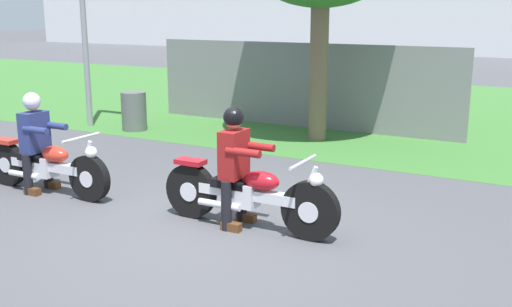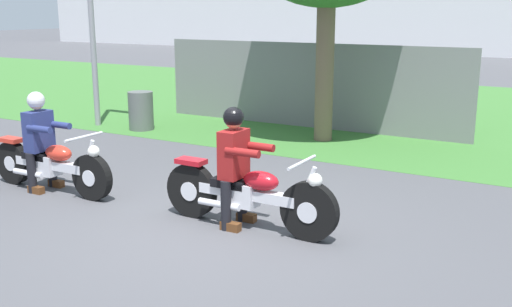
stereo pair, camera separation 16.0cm
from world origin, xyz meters
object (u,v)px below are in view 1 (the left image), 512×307
(motorcycle_follow, at_px, (47,166))
(trash_can, at_px, (134,111))
(motorcycle_lead, at_px, (248,195))
(rider_lead, at_px, (235,157))
(rider_follow, at_px, (36,134))

(motorcycle_follow, relative_size, trash_can, 2.71)
(motorcycle_lead, xyz_separation_m, rider_lead, (-0.17, 0.00, 0.42))
(motorcycle_lead, bearing_deg, rider_follow, -177.99)
(motorcycle_follow, height_order, rider_follow, rider_follow)
(motorcycle_lead, xyz_separation_m, rider_follow, (-3.28, -0.14, 0.41))
(rider_lead, relative_size, rider_follow, 1.02)
(rider_follow, distance_m, trash_can, 4.39)
(rider_lead, bearing_deg, motorcycle_follow, -177.67)
(motorcycle_follow, xyz_separation_m, rider_follow, (-0.17, 0.00, 0.43))
(motorcycle_lead, bearing_deg, motorcycle_follow, -177.84)
(motorcycle_follow, bearing_deg, rider_follow, 179.15)
(rider_follow, height_order, trash_can, rider_follow)
(motorcycle_lead, distance_m, motorcycle_follow, 3.11)
(rider_lead, bearing_deg, rider_follow, -177.84)
(rider_follow, relative_size, trash_can, 1.72)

